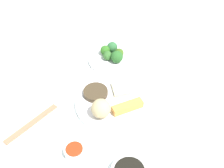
# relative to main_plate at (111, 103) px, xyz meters

# --- Properties ---
(tabletop) EXTENTS (2.20, 2.20, 0.02)m
(tabletop) POSITION_rel_main_plate_xyz_m (0.01, 0.05, -0.02)
(tabletop) COLOR white
(tabletop) RESTS_ON ground
(main_plate) EXTENTS (0.27, 0.27, 0.02)m
(main_plate) POSITION_rel_main_plate_xyz_m (0.00, 0.00, 0.00)
(main_plate) COLOR white
(main_plate) RESTS_ON tabletop
(rice_scoop) EXTENTS (0.07, 0.07, 0.07)m
(rice_scoop) POSITION_rel_main_plate_xyz_m (0.06, 0.04, 0.04)
(rice_scoop) COLOR tan
(rice_scoop) RESTS_ON main_plate
(spring_roll) EXTENTS (0.12, 0.04, 0.03)m
(spring_roll) POSITION_rel_main_plate_xyz_m (-0.04, 0.06, 0.02)
(spring_roll) COLOR gold
(spring_roll) RESTS_ON main_plate
(crab_rangoon_wonton) EXTENTS (0.07, 0.08, 0.01)m
(crab_rangoon_wonton) POSITION_rel_main_plate_xyz_m (-0.06, -0.04, 0.02)
(crab_rangoon_wonton) COLOR beige
(crab_rangoon_wonton) RESTS_ON main_plate
(stir_fry_heap) EXTENTS (0.09, 0.09, 0.02)m
(stir_fry_heap) POSITION_rel_main_plate_xyz_m (0.04, -0.06, 0.02)
(stir_fry_heap) COLOR #433522
(stir_fry_heap) RESTS_ON main_plate
(broccoli_plate) EXTENTS (0.21, 0.21, 0.01)m
(broccoli_plate) POSITION_rel_main_plate_xyz_m (-0.10, -0.23, -0.00)
(broccoli_plate) COLOR white
(broccoli_plate) RESTS_ON tabletop
(broccoli_floret_0) EXTENTS (0.04, 0.04, 0.04)m
(broccoli_floret_0) POSITION_rel_main_plate_xyz_m (-0.08, -0.23, 0.03)
(broccoli_floret_0) COLOR #336529
(broccoli_floret_0) RESTS_ON broccoli_plate
(broccoli_floret_1) EXTENTS (0.05, 0.05, 0.05)m
(broccoli_floret_1) POSITION_rel_main_plate_xyz_m (-0.11, -0.20, 0.03)
(broccoli_floret_1) COLOR #285D24
(broccoli_floret_1) RESTS_ON broccoli_plate
(broccoli_floret_2) EXTENTS (0.05, 0.05, 0.05)m
(broccoli_floret_2) POSITION_rel_main_plate_xyz_m (-0.11, -0.28, 0.03)
(broccoli_floret_2) COLOR #2E6435
(broccoli_floret_2) RESTS_ON broccoli_plate
(broccoli_floret_4) EXTENTS (0.04, 0.04, 0.04)m
(broccoli_floret_4) POSITION_rel_main_plate_xyz_m (-0.08, -0.27, 0.03)
(broccoli_floret_4) COLOR #2F6920
(broccoli_floret_4) RESTS_ON broccoli_plate
(broccoli_floret_5) EXTENTS (0.04, 0.04, 0.04)m
(broccoli_floret_5) POSITION_rel_main_plate_xyz_m (-0.13, -0.23, 0.03)
(broccoli_floret_5) COLOR #3A5A1A
(broccoli_floret_5) RESTS_ON broccoli_plate
(sauce_ramekin_sweet_and_sour) EXTENTS (0.07, 0.07, 0.03)m
(sauce_ramekin_sweet_and_sour) POSITION_rel_main_plate_xyz_m (0.19, 0.15, 0.01)
(sauce_ramekin_sweet_and_sour) COLOR white
(sauce_ramekin_sweet_and_sour) RESTS_ON tabletop
(sauce_ramekin_sweet_and_sour_liquid) EXTENTS (0.05, 0.05, 0.00)m
(sauce_ramekin_sweet_and_sour_liquid) POSITION_rel_main_plate_xyz_m (0.19, 0.15, 0.02)
(sauce_ramekin_sweet_and_sour_liquid) COLOR red
(sauce_ramekin_sweet_and_sour_liquid) RESTS_ON sauce_ramekin_sweet_and_sour
(chopsticks_pair) EXTENTS (0.20, 0.12, 0.01)m
(chopsticks_pair) POSITION_rel_main_plate_xyz_m (0.29, -0.02, -0.00)
(chopsticks_pair) COLOR #AF7051
(chopsticks_pair) RESTS_ON tabletop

